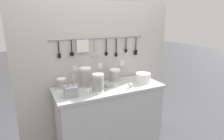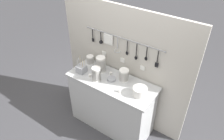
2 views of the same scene
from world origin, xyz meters
name	(u,v)px [view 2 (image 2 of 2)]	position (x,y,z in m)	size (l,w,h in m)	color
ground_plane	(112,123)	(0.00, 0.00, 0.00)	(20.00, 20.00, 0.00)	#424247
counter	(112,103)	(0.00, 0.00, 0.48)	(1.36, 0.55, 0.95)	#B7BABC
back_wall	(123,68)	(0.00, 0.31, 1.00)	(2.16, 0.11, 1.99)	#BCB7AD
bowl_stack_back_corner	(90,60)	(-0.55, 0.18, 1.02)	(0.12, 0.12, 0.13)	white
bowl_stack_tall_left	(96,74)	(-0.19, -0.11, 1.06)	(0.13, 0.13, 0.22)	white
bowl_stack_nested_right	(101,64)	(-0.27, 0.10, 1.08)	(0.14, 0.14, 0.25)	white
bowl_stack_wide_centre	(124,75)	(0.14, 0.12, 1.04)	(0.14, 0.14, 0.18)	white
plate_stack	(140,91)	(0.49, -0.03, 1.01)	(0.20, 0.20, 0.12)	white
steel_mixing_bowl	(112,79)	(-0.01, 0.01, 0.97)	(0.13, 0.13, 0.03)	#93969E
cutlery_caddy	(81,69)	(-0.51, -0.09, 1.01)	(0.14, 0.14, 0.27)	#93969E
cup_edge_far	(120,91)	(0.23, -0.14, 0.97)	(0.04, 0.04, 0.04)	white
cup_front_left	(98,66)	(-0.37, 0.15, 0.97)	(0.04, 0.04, 0.04)	white
cup_back_right	(111,73)	(-0.09, 0.11, 0.97)	(0.04, 0.04, 0.04)	white
cup_edge_near	(90,76)	(-0.32, -0.11, 0.97)	(0.04, 0.04, 0.04)	white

